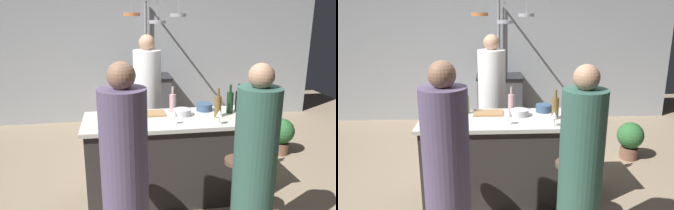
{
  "view_description": "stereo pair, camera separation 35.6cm",
  "coord_description": "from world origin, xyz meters",
  "views": [
    {
      "loc": [
        -0.53,
        -3.24,
        1.97
      ],
      "look_at": [
        0.0,
        0.15,
        1.0
      ],
      "focal_mm": 35.46,
      "sensor_mm": 36.0,
      "label": 1
    },
    {
      "loc": [
        -0.17,
        -3.28,
        1.97
      ],
      "look_at": [
        0.0,
        0.15,
        1.0
      ],
      "focal_mm": 35.46,
      "sensor_mm": 36.0,
      "label": 2
    }
  ],
  "objects": [
    {
      "name": "ground_plane",
      "position": [
        0.0,
        0.0,
        0.0
      ],
      "size": [
        9.0,
        9.0,
        0.0
      ],
      "primitive_type": "plane",
      "color": "gray"
    },
    {
      "name": "back_wall",
      "position": [
        0.0,
        2.85,
        1.3
      ],
      "size": [
        6.4,
        0.16,
        2.6
      ],
      "primitive_type": "cube",
      "color": "#9EA3A8",
      "rests_on": "ground_plane"
    },
    {
      "name": "kitchen_island",
      "position": [
        0.0,
        0.0,
        0.45
      ],
      "size": [
        1.8,
        0.72,
        0.9
      ],
      "color": "#332D2B",
      "rests_on": "ground_plane"
    },
    {
      "name": "stove_range",
      "position": [
        0.0,
        2.45,
        0.45
      ],
      "size": [
        0.8,
        0.64,
        0.89
      ],
      "color": "#47474C",
      "rests_on": "ground_plane"
    },
    {
      "name": "chef",
      "position": [
        -0.14,
        0.95,
        0.79
      ],
      "size": [
        0.36,
        0.36,
        1.7
      ],
      "color": "white",
      "rests_on": "ground_plane"
    },
    {
      "name": "bar_stool_left",
      "position": [
        -0.51,
        -0.62,
        0.38
      ],
      "size": [
        0.28,
        0.28,
        0.68
      ],
      "color": "#4C4C51",
      "rests_on": "ground_plane"
    },
    {
      "name": "guest_left",
      "position": [
        -0.5,
        -1.01,
        0.77
      ],
      "size": [
        0.35,
        0.35,
        1.65
      ],
      "color": "#594C6B",
      "rests_on": "ground_plane"
    },
    {
      "name": "bar_stool_right",
      "position": [
        0.53,
        -0.62,
        0.38
      ],
      "size": [
        0.28,
        0.28,
        0.68
      ],
      "color": "#4C4C51",
      "rests_on": "ground_plane"
    },
    {
      "name": "guest_right",
      "position": [
        0.52,
        -0.97,
        0.75
      ],
      "size": [
        0.34,
        0.34,
        1.61
      ],
      "color": "#33594C",
      "rests_on": "ground_plane"
    },
    {
      "name": "overhead_pot_rack",
      "position": [
        0.01,
        1.93,
        1.67
      ],
      "size": [
        0.88,
        1.42,
        2.17
      ],
      "color": "gray",
      "rests_on": "ground_plane"
    },
    {
      "name": "potted_plant",
      "position": [
        1.74,
        0.88,
        0.3
      ],
      "size": [
        0.36,
        0.36,
        0.52
      ],
      "color": "brown",
      "rests_on": "ground_plane"
    },
    {
      "name": "cutting_board",
      "position": [
        -0.19,
        0.16,
        0.91
      ],
      "size": [
        0.32,
        0.22,
        0.02
      ],
      "primitive_type": "cube",
      "color": "#997047",
      "rests_on": "kitchen_island"
    },
    {
      "name": "pepper_mill",
      "position": [
        -0.51,
        0.25,
        1.01
      ],
      "size": [
        0.05,
        0.05,
        0.21
      ],
      "primitive_type": "cylinder",
      "color": "#382319",
      "rests_on": "kitchen_island"
    },
    {
      "name": "wine_bottle_red",
      "position": [
        0.67,
        0.09,
        1.02
      ],
      "size": [
        0.07,
        0.07,
        0.31
      ],
      "color": "#143319",
      "rests_on": "kitchen_island"
    },
    {
      "name": "wine_bottle_dark",
      "position": [
        0.79,
        0.15,
        1.02
      ],
      "size": [
        0.07,
        0.07,
        0.31
      ],
      "color": "black",
      "rests_on": "kitchen_island"
    },
    {
      "name": "wine_bottle_amber",
      "position": [
        0.5,
        -0.03,
        1.02
      ],
      "size": [
        0.07,
        0.07,
        0.31
      ],
      "color": "brown",
      "rests_on": "kitchen_island"
    },
    {
      "name": "wine_bottle_white",
      "position": [
        -0.43,
        0.19,
        1.01
      ],
      "size": [
        0.07,
        0.07,
        0.29
      ],
      "color": "gray",
      "rests_on": "kitchen_island"
    },
    {
      "name": "wine_bottle_rose",
      "position": [
        0.06,
        0.21,
        1.01
      ],
      "size": [
        0.07,
        0.07,
        0.29
      ],
      "color": "#B78C8E",
      "rests_on": "kitchen_island"
    },
    {
      "name": "wine_glass_near_right_guest",
      "position": [
        0.45,
        -0.27,
        1.01
      ],
      "size": [
        0.07,
        0.07,
        0.15
      ],
      "color": "silver",
      "rests_on": "kitchen_island"
    },
    {
      "name": "wine_glass_by_chef",
      "position": [
        0.01,
        -0.2,
        1.01
      ],
      "size": [
        0.07,
        0.07,
        0.15
      ],
      "color": "silver",
      "rests_on": "kitchen_island"
    },
    {
      "name": "mixing_bowl_steel",
      "position": [
        0.14,
        0.08,
        0.93
      ],
      "size": [
        0.2,
        0.2,
        0.07
      ],
      "primitive_type": "cylinder",
      "color": "#B7B7BC",
      "rests_on": "kitchen_island"
    },
    {
      "name": "mixing_bowl_ceramic",
      "position": [
        -0.62,
        -0.02,
        0.93
      ],
      "size": [
        0.14,
        0.14,
        0.07
      ],
      "primitive_type": "cylinder",
      "color": "silver",
      "rests_on": "kitchen_island"
    },
    {
      "name": "mixing_bowl_blue",
      "position": [
        0.42,
        0.21,
        0.94
      ],
      "size": [
        0.18,
        0.18,
        0.08
      ],
      "primitive_type": "cylinder",
      "color": "#334C6B",
      "rests_on": "kitchen_island"
    }
  ]
}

